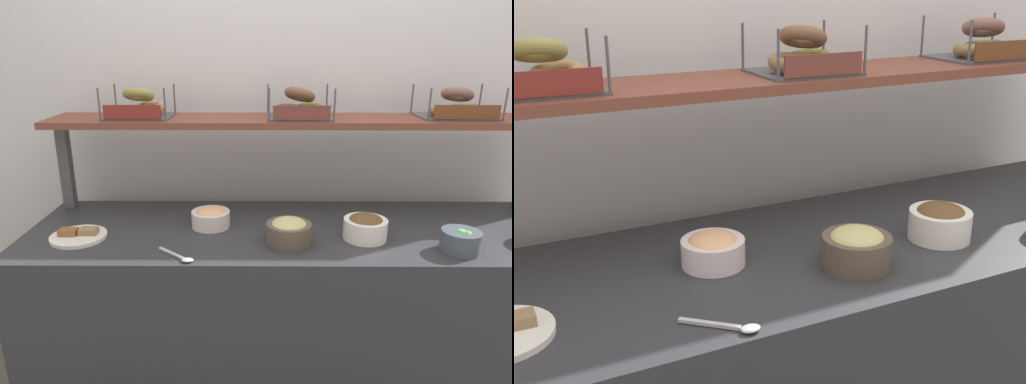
{
  "view_description": "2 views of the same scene",
  "coord_description": "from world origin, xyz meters",
  "views": [
    {
      "loc": [
        -0.17,
        -1.77,
        1.58
      ],
      "look_at": [
        -0.18,
        0.01,
        1.01
      ],
      "focal_mm": 31.49,
      "sensor_mm": 36.0,
      "label": 1
    },
    {
      "loc": [
        -0.91,
        -1.38,
        1.56
      ],
      "look_at": [
        -0.19,
        0.08,
        1.0
      ],
      "focal_mm": 44.78,
      "sensor_mm": 36.0,
      "label": 2
    }
  ],
  "objects": [
    {
      "name": "bowl_hummus",
      "position": [
        -0.05,
        -0.15,
        0.9
      ],
      "size": [
        0.18,
        0.18,
        0.1
      ],
      "color": "brown",
      "rests_on": "deli_counter"
    },
    {
      "name": "back_wall",
      "position": [
        0.0,
        0.55,
        1.2
      ],
      "size": [
        3.48,
        0.06,
        2.4
      ],
      "primitive_type": "cube",
      "color": "silver",
      "rests_on": "ground_plane"
    },
    {
      "name": "bagel_basket_everything",
      "position": [
        -0.72,
        0.27,
        1.33
      ],
      "size": [
        0.29,
        0.26,
        0.14
      ],
      "color": "#4C4C51",
      "rests_on": "upper_shelf"
    },
    {
      "name": "bowl_veggie_mix",
      "position": [
        0.59,
        -0.22,
        0.9
      ],
      "size": [
        0.14,
        0.14,
        0.09
      ],
      "color": "#424D56",
      "rests_on": "deli_counter"
    },
    {
      "name": "deli_counter",
      "position": [
        0.0,
        0.0,
        0.42
      ],
      "size": [
        2.28,
        0.7,
        0.85
      ],
      "primitive_type": "cube",
      "color": "#2D2D33",
      "rests_on": "ground_plane"
    },
    {
      "name": "bagel_basket_cinnamon_raisin",
      "position": [
        0.01,
        0.25,
        1.33
      ],
      "size": [
        0.29,
        0.26,
        0.15
      ],
      "color": "#4C4C51",
      "rests_on": "upper_shelf"
    },
    {
      "name": "bowl_lox_spread",
      "position": [
        -0.38,
        0.02,
        0.89
      ],
      "size": [
        0.16,
        0.16,
        0.09
      ],
      "color": "silver",
      "rests_on": "deli_counter"
    },
    {
      "name": "shelf_riser_left",
      "position": [
        -1.08,
        0.27,
        1.05
      ],
      "size": [
        0.05,
        0.05,
        0.4
      ],
      "primitive_type": "cube",
      "color": "#4C4C51",
      "rests_on": "deli_counter"
    },
    {
      "name": "serving_spoon_near_plate",
      "position": [
        -0.46,
        -0.29,
        0.86
      ],
      "size": [
        0.15,
        0.12,
        0.01
      ],
      "color": "#B7B7BC",
      "rests_on": "deli_counter"
    },
    {
      "name": "bowl_chocolate_spread",
      "position": [
        0.25,
        -0.11,
        0.9
      ],
      "size": [
        0.17,
        0.17,
        0.1
      ],
      "color": "white",
      "rests_on": "deli_counter"
    },
    {
      "name": "bagel_basket_poppy",
      "position": [
        0.71,
        0.28,
        1.33
      ],
      "size": [
        0.33,
        0.26,
        0.14
      ],
      "color": "#4C4C51",
      "rests_on": "upper_shelf"
    },
    {
      "name": "upper_shelf",
      "position": [
        0.0,
        0.27,
        1.26
      ],
      "size": [
        2.24,
        0.32,
        0.03
      ],
      "primitive_type": "cube",
      "color": "brown",
      "rests_on": "shelf_riser_left"
    },
    {
      "name": "serving_plate_white",
      "position": [
        -0.9,
        -0.11,
        0.86
      ],
      "size": [
        0.22,
        0.22,
        0.04
      ],
      "color": "white",
      "rests_on": "deli_counter"
    }
  ]
}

